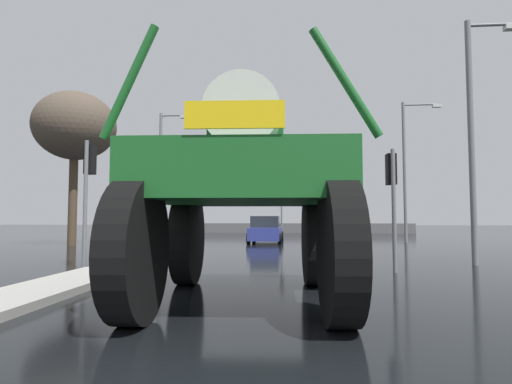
{
  "coord_description": "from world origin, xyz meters",
  "views": [
    {
      "loc": [
        1.25,
        -0.62,
        1.44
      ],
      "look_at": [
        0.48,
        8.78,
        2.02
      ],
      "focal_mm": 28.85,
      "sensor_mm": 36.0,
      "label": 1
    }
  ],
  "objects_px": {
    "streetlight_near_right": "(475,127)",
    "traffic_signal_near_right": "(392,183)",
    "streetlight_far_left": "(162,170)",
    "streetlight_far_right": "(408,163)",
    "oversize_sprayer": "(245,192)",
    "traffic_signal_near_left": "(89,175)",
    "traffic_signal_far_left": "(307,202)",
    "traffic_signal_far_right": "(282,202)",
    "sedan_ahead": "(266,230)",
    "bare_tree_left": "(75,127)"
  },
  "relations": [
    {
      "from": "oversize_sprayer",
      "to": "traffic_signal_near_left",
      "type": "bearing_deg",
      "value": 48.16
    },
    {
      "from": "traffic_signal_far_left",
      "to": "bare_tree_left",
      "type": "bearing_deg",
      "value": -150.95
    },
    {
      "from": "streetlight_far_right",
      "to": "traffic_signal_near_left",
      "type": "bearing_deg",
      "value": -133.74
    },
    {
      "from": "oversize_sprayer",
      "to": "streetlight_far_left",
      "type": "relative_size",
      "value": 0.69
    },
    {
      "from": "streetlight_near_right",
      "to": "streetlight_far_right",
      "type": "height_order",
      "value": "streetlight_far_right"
    },
    {
      "from": "oversize_sprayer",
      "to": "bare_tree_left",
      "type": "height_order",
      "value": "bare_tree_left"
    },
    {
      "from": "oversize_sprayer",
      "to": "traffic_signal_far_right",
      "type": "relative_size",
      "value": 1.61
    },
    {
      "from": "traffic_signal_near_left",
      "to": "sedan_ahead",
      "type": "bearing_deg",
      "value": 70.69
    },
    {
      "from": "streetlight_far_left",
      "to": "streetlight_far_right",
      "type": "bearing_deg",
      "value": -1.05
    },
    {
      "from": "oversize_sprayer",
      "to": "streetlight_near_right",
      "type": "relative_size",
      "value": 0.72
    },
    {
      "from": "traffic_signal_far_left",
      "to": "traffic_signal_far_right",
      "type": "distance_m",
      "value": 1.63
    },
    {
      "from": "streetlight_far_right",
      "to": "traffic_signal_near_right",
      "type": "bearing_deg",
      "value": -107.41
    },
    {
      "from": "traffic_signal_near_left",
      "to": "streetlight_far_right",
      "type": "height_order",
      "value": "streetlight_far_right"
    },
    {
      "from": "sedan_ahead",
      "to": "traffic_signal_near_right",
      "type": "height_order",
      "value": "traffic_signal_near_right"
    },
    {
      "from": "streetlight_far_right",
      "to": "bare_tree_left",
      "type": "relative_size",
      "value": 1.03
    },
    {
      "from": "oversize_sprayer",
      "to": "streetlight_far_left",
      "type": "xyz_separation_m",
      "value": [
        -7.05,
        17.52,
        2.52
      ]
    },
    {
      "from": "sedan_ahead",
      "to": "traffic_signal_far_left",
      "type": "bearing_deg",
      "value": -36.24
    },
    {
      "from": "oversize_sprayer",
      "to": "traffic_signal_far_left",
      "type": "relative_size",
      "value": 1.61
    },
    {
      "from": "traffic_signal_near_left",
      "to": "traffic_signal_far_left",
      "type": "bearing_deg",
      "value": 66.41
    },
    {
      "from": "streetlight_far_right",
      "to": "bare_tree_left",
      "type": "bearing_deg",
      "value": -166.61
    },
    {
      "from": "traffic_signal_near_right",
      "to": "traffic_signal_far_right",
      "type": "xyz_separation_m",
      "value": [
        -3.26,
        15.65,
        0.11
      ]
    },
    {
      "from": "sedan_ahead",
      "to": "streetlight_far_left",
      "type": "distance_m",
      "value": 7.51
    },
    {
      "from": "oversize_sprayer",
      "to": "bare_tree_left",
      "type": "xyz_separation_m",
      "value": [
        -10.28,
        12.98,
        4.23
      ]
    },
    {
      "from": "traffic_signal_near_right",
      "to": "traffic_signal_far_left",
      "type": "relative_size",
      "value": 0.96
    },
    {
      "from": "oversize_sprayer",
      "to": "streetlight_far_right",
      "type": "relative_size",
      "value": 0.67
    },
    {
      "from": "traffic_signal_near_left",
      "to": "streetlight_far_right",
      "type": "distance_m",
      "value": 18.32
    },
    {
      "from": "traffic_signal_far_right",
      "to": "streetlight_near_right",
      "type": "relative_size",
      "value": 0.45
    },
    {
      "from": "traffic_signal_near_right",
      "to": "traffic_signal_far_right",
      "type": "height_order",
      "value": "traffic_signal_far_right"
    },
    {
      "from": "oversize_sprayer",
      "to": "sedan_ahead",
      "type": "bearing_deg",
      "value": -0.27
    },
    {
      "from": "traffic_signal_far_right",
      "to": "oversize_sprayer",
      "type": "bearing_deg",
      "value": -90.76
    },
    {
      "from": "oversize_sprayer",
      "to": "traffic_signal_near_left",
      "type": "relative_size",
      "value": 1.51
    },
    {
      "from": "oversize_sprayer",
      "to": "traffic_signal_far_left",
      "type": "distance_m",
      "value": 19.84
    },
    {
      "from": "traffic_signal_near_right",
      "to": "streetlight_near_right",
      "type": "xyz_separation_m",
      "value": [
        2.95,
        1.69,
        1.83
      ]
    },
    {
      "from": "oversize_sprayer",
      "to": "traffic_signal_far_left",
      "type": "height_order",
      "value": "oversize_sprayer"
    },
    {
      "from": "sedan_ahead",
      "to": "traffic_signal_far_right",
      "type": "xyz_separation_m",
      "value": [
        0.85,
        3.21,
        1.76
      ]
    },
    {
      "from": "traffic_signal_far_left",
      "to": "bare_tree_left",
      "type": "height_order",
      "value": "bare_tree_left"
    },
    {
      "from": "traffic_signal_near_left",
      "to": "traffic_signal_far_left",
      "type": "xyz_separation_m",
      "value": [
        6.84,
        15.66,
        -0.17
      ]
    },
    {
      "from": "traffic_signal_far_right",
      "to": "traffic_signal_near_left",
      "type": "bearing_deg",
      "value": -108.4
    },
    {
      "from": "sedan_ahead",
      "to": "traffic_signal_near_right",
      "type": "xyz_separation_m",
      "value": [
        4.11,
        -12.44,
        1.66
      ]
    },
    {
      "from": "traffic_signal_near_left",
      "to": "streetlight_far_right",
      "type": "xyz_separation_m",
      "value": [
        12.6,
        13.16,
        1.95
      ]
    },
    {
      "from": "traffic_signal_near_right",
      "to": "oversize_sprayer",
      "type": "bearing_deg",
      "value": -130.74
    },
    {
      "from": "sedan_ahead",
      "to": "streetlight_near_right",
      "type": "relative_size",
      "value": 0.55
    },
    {
      "from": "traffic_signal_far_right",
      "to": "traffic_signal_far_left",
      "type": "bearing_deg",
      "value": 0.0
    },
    {
      "from": "oversize_sprayer",
      "to": "bare_tree_left",
      "type": "bearing_deg",
      "value": 36.09
    },
    {
      "from": "streetlight_far_left",
      "to": "traffic_signal_far_left",
      "type": "bearing_deg",
      "value": 13.95
    },
    {
      "from": "traffic_signal_near_left",
      "to": "streetlight_far_left",
      "type": "bearing_deg",
      "value": 98.91
    },
    {
      "from": "traffic_signal_near_right",
      "to": "streetlight_near_right",
      "type": "distance_m",
      "value": 3.86
    },
    {
      "from": "streetlight_far_left",
      "to": "streetlight_far_right",
      "type": "height_order",
      "value": "streetlight_far_right"
    },
    {
      "from": "streetlight_near_right",
      "to": "traffic_signal_near_right",
      "type": "bearing_deg",
      "value": -150.11
    },
    {
      "from": "traffic_signal_far_right",
      "to": "bare_tree_left",
      "type": "bearing_deg",
      "value": -147.33
    }
  ]
}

